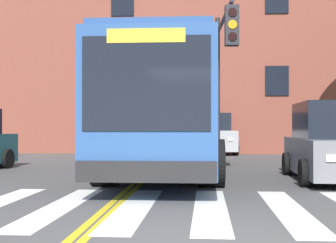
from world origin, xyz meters
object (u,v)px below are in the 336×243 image
at_px(traffic_light_overhead, 223,59).
at_px(city_bus, 169,112).
at_px(car_grey_far_lane, 332,145).
at_px(car_silver_behind_bus, 211,135).

bearing_deg(traffic_light_overhead, city_bus, -180.00).
height_order(city_bus, traffic_light_overhead, traffic_light_overhead).
height_order(city_bus, car_grey_far_lane, city_bus).
relative_size(car_grey_far_lane, car_silver_behind_bus, 0.93).
height_order(car_silver_behind_bus, traffic_light_overhead, traffic_light_overhead).
bearing_deg(car_silver_behind_bus, traffic_light_overhead, -89.18).
xyz_separation_m(city_bus, car_silver_behind_bus, (1.47, 8.80, -0.87)).
distance_m(city_bus, traffic_light_overhead, 2.23).
distance_m(city_bus, car_grey_far_lane, 4.78).
bearing_deg(city_bus, car_grey_far_lane, -30.12).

